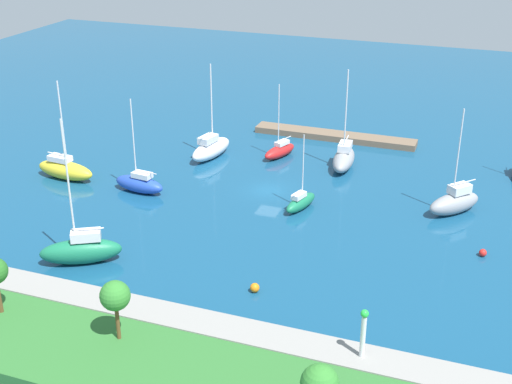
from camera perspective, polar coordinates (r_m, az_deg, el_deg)
water at (r=75.18m, az=1.03°, el=0.12°), size 160.00×160.00×0.00m
pier_dock at (r=91.00m, az=6.53°, el=4.65°), size 21.27×2.68×0.80m
breakwater at (r=53.54m, az=-8.54°, el=-10.27°), size 66.72×2.94×1.39m
shoreline_park at (r=50.08m, az=-11.34°, el=-13.36°), size 58.83×9.62×1.27m
harbor_beacon at (r=47.37m, az=8.91°, el=-11.24°), size 0.56×0.56×3.73m
park_tree_mideast at (r=41.27m, az=5.30°, el=-15.60°), size 2.29×2.29×4.39m
park_tree_west at (r=48.88m, az=-11.62°, el=-8.48°), size 2.15×2.15×4.63m
sailboat_green_outer_mooring at (r=70.78m, az=3.72°, el=-0.82°), size 2.72×5.12×8.06m
sailboat_gray_near_pier at (r=81.45m, az=7.30°, el=2.81°), size 2.85×7.10×11.89m
sailboat_red_along_channel at (r=84.18m, az=1.98°, el=3.47°), size 3.40×5.54×9.21m
sailboat_white_west_end at (r=83.99m, az=-3.77°, el=3.65°), size 3.66×7.51×11.54m
sailboat_blue_by_breakwater at (r=75.53m, az=-9.66°, el=0.72°), size 6.13×2.63×10.45m
sailboat_yellow_mid_basin at (r=80.73m, az=-15.57°, el=1.85°), size 7.51×2.88×11.44m
sailboat_green_lone_north at (r=62.58m, az=-14.30°, el=-4.66°), size 7.27×5.44×13.40m
sailboat_gray_center_basin at (r=72.50m, az=16.16°, el=-0.79°), size 5.75×6.15×11.12m
mooring_buoy_orange at (r=57.02m, az=-0.11°, el=-7.95°), size 0.79×0.79×0.79m
mooring_buoy_red at (r=65.42m, az=18.31°, el=-4.81°), size 0.69×0.69×0.69m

